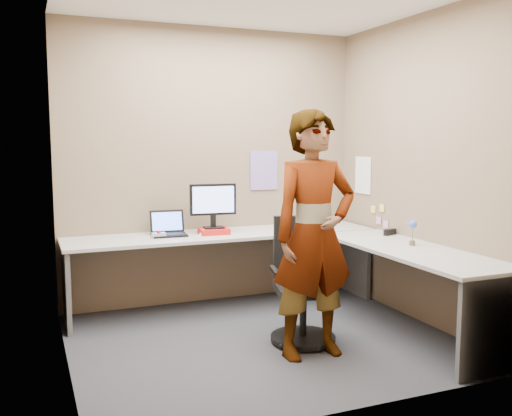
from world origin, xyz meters
name	(u,v)px	position (x,y,z in m)	size (l,w,h in m)	color
ground	(263,340)	(0.00, 0.00, 0.00)	(3.00, 3.00, 0.00)	#2A2B30
wall_back	(212,166)	(0.00, 1.30, 1.35)	(3.00, 3.00, 0.00)	brown
wall_right	(420,170)	(1.50, 0.00, 1.35)	(2.70, 2.70, 0.00)	brown
wall_left	(61,179)	(-1.50, 0.00, 1.35)	(2.70, 2.70, 0.00)	brown
desk	(292,256)	(0.44, 0.39, 0.59)	(2.98, 2.58, 0.73)	#B0B0B0
paper_ream	(214,231)	(-0.10, 0.96, 0.76)	(0.28, 0.20, 0.06)	red
monitor	(213,202)	(-0.10, 0.97, 1.03)	(0.44, 0.14, 0.42)	black
laptop	(168,229)	(-0.51, 1.06, 0.79)	(0.33, 0.28, 0.23)	black
trackball_mouse	(159,235)	(-0.63, 0.95, 0.76)	(0.12, 0.08, 0.07)	#B7B7BC
origami	(203,232)	(-0.22, 0.92, 0.76)	(0.10, 0.10, 0.06)	white
stapler	(390,232)	(1.40, 0.28, 0.76)	(0.15, 0.04, 0.06)	black
flower	(413,229)	(1.26, -0.22, 0.87)	(0.07, 0.07, 0.22)	brown
calendar_purple	(264,170)	(0.55, 1.29, 1.30)	(0.30, 0.01, 0.40)	#846BB7
calendar_white	(363,175)	(1.49, 0.90, 1.25)	(0.01, 0.28, 0.38)	white
sticky_note_a	(382,208)	(1.49, 0.55, 0.95)	(0.01, 0.07, 0.07)	#F2E059
sticky_note_b	(379,220)	(1.49, 0.60, 0.82)	(0.01, 0.07, 0.07)	pink
sticky_note_c	(386,224)	(1.49, 0.48, 0.80)	(0.01, 0.07, 0.07)	pink
sticky_note_d	(373,209)	(1.49, 0.70, 0.92)	(0.01, 0.07, 0.07)	#F2E059
office_chair	(302,292)	(0.29, -0.10, 0.40)	(0.56, 0.53, 0.98)	black
person	(314,235)	(0.23, -0.42, 0.92)	(0.67, 0.44, 1.84)	#999399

